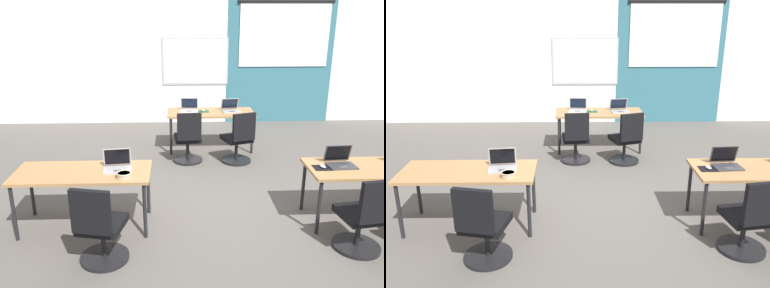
{
  "view_description": "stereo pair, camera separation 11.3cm",
  "coord_description": "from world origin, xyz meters",
  "views": [
    {
      "loc": [
        -0.64,
        -5.02,
        2.55
      ],
      "look_at": [
        -0.43,
        0.09,
        0.81
      ],
      "focal_mm": 37.55,
      "sensor_mm": 36.0,
      "label": 1
    },
    {
      "loc": [
        -0.52,
        -5.02,
        2.55
      ],
      "look_at": [
        -0.43,
        0.09,
        0.81
      ],
      "focal_mm": 37.55,
      "sensor_mm": 36.0,
      "label": 2
    }
  ],
  "objects": [
    {
      "name": "ground_plane",
      "position": [
        0.0,
        0.0,
        0.0
      ],
      "size": [
        24.0,
        24.0,
        0.0
      ],
      "color": "#56514C"
    },
    {
      "name": "back_wall_assembly",
      "position": [
        0.04,
        4.2,
        1.41
      ],
      "size": [
        10.0,
        0.27,
        2.8
      ],
      "color": "silver",
      "rests_on": "ground"
    },
    {
      "name": "desk_near_left",
      "position": [
        -1.75,
        -0.6,
        0.66
      ],
      "size": [
        1.6,
        0.7,
        0.72
      ],
      "color": "#A37547",
      "rests_on": "ground"
    },
    {
      "name": "desk_near_right",
      "position": [
        1.75,
        -0.6,
        0.66
      ],
      "size": [
        1.6,
        0.7,
        0.72
      ],
      "color": "#A37547",
      "rests_on": "ground"
    },
    {
      "name": "desk_far_center",
      "position": [
        0.0,
        2.2,
        0.66
      ],
      "size": [
        1.6,
        0.7,
        0.72
      ],
      "color": "#A37547",
      "rests_on": "ground"
    },
    {
      "name": "laptop_near_right_inner",
      "position": [
        1.36,
        -0.52,
        0.77
      ],
      "size": [
        0.35,
        0.3,
        0.23
      ],
      "rotation": [
        0.0,
        0.0,
        0.06
      ],
      "color": "#333338",
      "rests_on": "desk_near_right"
    },
    {
      "name": "mousepad_near_right_inner",
      "position": [
        1.12,
        -0.61,
        0.72
      ],
      "size": [
        0.22,
        0.19,
        0.0
      ],
      "color": "black",
      "rests_on": "desk_near_right"
    },
    {
      "name": "mouse_near_right_inner",
      "position": [
        1.12,
        -0.61,
        0.74
      ],
      "size": [
        0.08,
        0.11,
        0.03
      ],
      "color": "#B2B2B7",
      "rests_on": "mousepad_near_right_inner"
    },
    {
      "name": "chair_near_right_inner",
      "position": [
        1.37,
        -1.28,
        0.38
      ],
      "size": [
        0.52,
        0.57,
        0.92
      ],
      "rotation": [
        0.0,
        0.0,
        3.29
      ],
      "color": "black",
      "rests_on": "ground"
    },
    {
      "name": "laptop_far_right",
      "position": [
        0.38,
        2.24,
        0.77
      ],
      "size": [
        0.36,
        0.35,
        0.23
      ],
      "rotation": [
        0.0,
        0.0,
        0.11
      ],
      "color": "#9E9EA3",
      "rests_on": "desk_far_center"
    },
    {
      "name": "chair_far_right",
      "position": [
        0.42,
        1.44,
        0.38
      ],
      "size": [
        0.56,
        0.61,
        0.92
      ],
      "rotation": [
        0.0,
        0.0,
        3.47
      ],
      "color": "black",
      "rests_on": "ground"
    },
    {
      "name": "laptop_far_left",
      "position": [
        -0.39,
        2.3,
        0.77
      ],
      "size": [
        0.35,
        0.31,
        0.23
      ],
      "rotation": [
        0.0,
        0.0,
        -0.07
      ],
      "color": "silver",
      "rests_on": "desk_far_center"
    },
    {
      "name": "mousepad_far_left",
      "position": [
        -0.14,
        2.22,
        0.72
      ],
      "size": [
        0.22,
        0.19,
        0.0
      ],
      "color": "#23512D",
      "rests_on": "desk_far_center"
    },
    {
      "name": "mouse_far_left",
      "position": [
        -0.14,
        2.22,
        0.74
      ],
      "size": [
        0.07,
        0.11,
        0.03
      ],
      "color": "#B2B2B7",
      "rests_on": "mousepad_far_left"
    },
    {
      "name": "chair_far_left",
      "position": [
        -0.44,
        1.49,
        0.38
      ],
      "size": [
        0.52,
        0.56,
        0.92
      ],
      "rotation": [
        0.0,
        0.0,
        3.23
      ],
      "color": "black",
      "rests_on": "ground"
    },
    {
      "name": "laptop_near_left_inner",
      "position": [
        -1.35,
        -0.55,
        0.77
      ],
      "size": [
        0.36,
        0.3,
        0.24
      ],
      "rotation": [
        0.0,
        0.0,
        0.11
      ],
      "color": "#9E9EA3",
      "rests_on": "desk_near_left"
    },
    {
      "name": "chair_near_left_inner",
      "position": [
        -1.43,
        -1.38,
        0.38
      ],
      "size": [
        0.52,
        0.58,
        0.92
      ],
      "rotation": [
        0.0,
        0.0,
        2.93
      ],
      "color": "black",
      "rests_on": "ground"
    },
    {
      "name": "snack_bowl",
      "position": [
        -1.24,
        -0.8,
        0.76
      ],
      "size": [
        0.18,
        0.18,
        0.06
      ],
      "color": "tan",
      "rests_on": "desk_near_left"
    }
  ]
}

